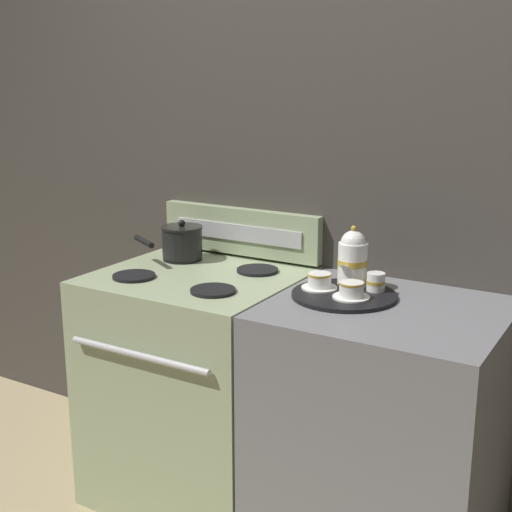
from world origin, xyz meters
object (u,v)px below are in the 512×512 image
at_px(stove, 199,386).
at_px(teacup_right, 319,281).
at_px(teapot, 352,259).
at_px(teacup_left, 351,290).
at_px(creamer_jug, 376,282).
at_px(serving_tray, 344,295).
at_px(saucepan, 181,241).

relative_size(stove, teacup_right, 7.38).
relative_size(teapot, teacup_right, 1.72).
distance_m(teacup_left, creamer_jug, 0.12).
height_order(stove, serving_tray, serving_tray).
xyz_separation_m(stove, teacup_right, (0.50, 0.03, 0.50)).
height_order(saucepan, teacup_right, saucepan).
xyz_separation_m(serving_tray, creamer_jug, (0.08, 0.08, 0.04)).
height_order(stove, teacup_left, teacup_left).
distance_m(teapot, creamer_jug, 0.12).
relative_size(saucepan, teapot, 1.29).
xyz_separation_m(teapot, teacup_right, (-0.08, -0.09, -0.07)).
bearing_deg(teacup_right, teapot, 48.29).
height_order(stove, saucepan, saucepan).
bearing_deg(teacup_left, serving_tray, 138.08).
xyz_separation_m(teapot, teacup_left, (0.06, -0.13, -0.07)).
height_order(stove, teapot, teapot).
xyz_separation_m(stove, serving_tray, (0.59, 0.03, 0.46)).
bearing_deg(saucepan, creamer_jug, -2.70).
height_order(serving_tray, teacup_left, teacup_left).
distance_m(serving_tray, creamer_jug, 0.12).
relative_size(teapot, creamer_jug, 3.33).
bearing_deg(saucepan, teacup_right, -9.67).
bearing_deg(serving_tray, teapot, 98.35).
distance_m(teapot, teacup_left, 0.16).
relative_size(teapot, teacup_left, 1.72).
height_order(saucepan, teapot, teapot).
bearing_deg(teapot, creamer_jug, -9.92).
height_order(teapot, teacup_left, teapot).
distance_m(stove, saucepan, 0.58).
bearing_deg(teacup_right, stove, -176.07).
bearing_deg(teacup_left, teacup_right, 162.69).
height_order(teacup_left, creamer_jug, creamer_jug).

